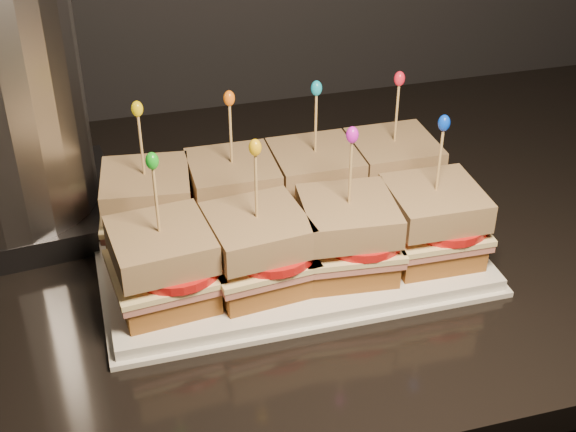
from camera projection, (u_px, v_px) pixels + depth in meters
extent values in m
cube|color=black|center=(346.00, 225.00, 0.96)|extent=(2.17, 0.70, 0.03)
cube|color=white|center=(288.00, 251.00, 0.87)|extent=(0.40, 0.24, 0.02)
cube|color=white|center=(288.00, 256.00, 0.88)|extent=(0.41, 0.26, 0.01)
cube|color=#5B370F|center=(150.00, 227.00, 0.88)|extent=(0.10, 0.10, 0.02)
cube|color=#B25B4F|center=(149.00, 214.00, 0.87)|extent=(0.11, 0.11, 0.01)
cube|color=#FFEBA2|center=(148.00, 209.00, 0.86)|extent=(0.11, 0.11, 0.01)
cylinder|color=red|center=(160.00, 204.00, 0.86)|extent=(0.09, 0.09, 0.01)
cube|color=#582C0B|center=(146.00, 187.00, 0.85)|extent=(0.10, 0.10, 0.03)
cylinder|color=tan|center=(142.00, 149.00, 0.82)|extent=(0.00, 0.00, 0.09)
ellipsoid|color=yellow|center=(137.00, 109.00, 0.80)|extent=(0.01, 0.01, 0.02)
cube|color=#5B370F|center=(234.00, 214.00, 0.90)|extent=(0.09, 0.09, 0.02)
cube|color=#B25B4F|center=(234.00, 202.00, 0.89)|extent=(0.10, 0.10, 0.01)
cube|color=#FFEBA2|center=(233.00, 197.00, 0.89)|extent=(0.10, 0.10, 0.01)
cylinder|color=red|center=(245.00, 192.00, 0.88)|extent=(0.09, 0.09, 0.01)
cube|color=#582C0B|center=(232.00, 175.00, 0.87)|extent=(0.09, 0.09, 0.03)
cylinder|color=tan|center=(231.00, 137.00, 0.85)|extent=(0.00, 0.00, 0.09)
ellipsoid|color=orange|center=(229.00, 98.00, 0.82)|extent=(0.01, 0.01, 0.02)
cube|color=#5B370F|center=(314.00, 203.00, 0.92)|extent=(0.09, 0.09, 0.02)
cube|color=#B25B4F|center=(314.00, 190.00, 0.91)|extent=(0.10, 0.10, 0.01)
cube|color=#FFEBA2|center=(314.00, 185.00, 0.91)|extent=(0.10, 0.10, 0.01)
cylinder|color=red|center=(326.00, 180.00, 0.90)|extent=(0.09, 0.09, 0.01)
cube|color=#582C0B|center=(315.00, 164.00, 0.89)|extent=(0.09, 0.09, 0.03)
cylinder|color=tan|center=(316.00, 127.00, 0.87)|extent=(0.00, 0.00, 0.09)
ellipsoid|color=#149CBD|center=(316.00, 88.00, 0.84)|extent=(0.01, 0.01, 0.02)
cube|color=#5B370F|center=(390.00, 191.00, 0.94)|extent=(0.09, 0.09, 0.02)
cube|color=#B25B4F|center=(391.00, 179.00, 0.93)|extent=(0.10, 0.10, 0.01)
cube|color=#FFEBA2|center=(392.00, 174.00, 0.93)|extent=(0.10, 0.10, 0.01)
cylinder|color=red|center=(404.00, 169.00, 0.92)|extent=(0.09, 0.09, 0.01)
cube|color=#582C0B|center=(394.00, 153.00, 0.91)|extent=(0.09, 0.09, 0.03)
cylinder|color=tan|center=(396.00, 116.00, 0.89)|extent=(0.00, 0.00, 0.09)
ellipsoid|color=red|center=(400.00, 79.00, 0.86)|extent=(0.01, 0.01, 0.02)
cube|color=#5B370F|center=(165.00, 288.00, 0.79)|extent=(0.10, 0.10, 0.02)
cube|color=#B25B4F|center=(164.00, 274.00, 0.78)|extent=(0.11, 0.10, 0.01)
cube|color=#FFEBA2|center=(163.00, 268.00, 0.77)|extent=(0.11, 0.11, 0.01)
cylinder|color=red|center=(176.00, 264.00, 0.77)|extent=(0.09, 0.09, 0.01)
cube|color=#582C0B|center=(161.00, 245.00, 0.76)|extent=(0.10, 0.10, 0.03)
cylinder|color=tan|center=(157.00, 204.00, 0.73)|extent=(0.00, 0.00, 0.09)
ellipsoid|color=#18A71B|center=(152.00, 161.00, 0.71)|extent=(0.01, 0.01, 0.02)
cube|color=#5B370F|center=(258.00, 272.00, 0.81)|extent=(0.10, 0.10, 0.02)
cube|color=#B25B4F|center=(258.00, 259.00, 0.80)|extent=(0.11, 0.11, 0.01)
cube|color=#FFEBA2|center=(258.00, 253.00, 0.79)|extent=(0.11, 0.11, 0.01)
cylinder|color=red|center=(271.00, 249.00, 0.79)|extent=(0.09, 0.09, 0.01)
cube|color=#582C0B|center=(257.00, 230.00, 0.78)|extent=(0.10, 0.10, 0.03)
cylinder|color=tan|center=(256.00, 190.00, 0.75)|extent=(0.00, 0.00, 0.09)
ellipsoid|color=#E6AD0F|center=(255.00, 148.00, 0.73)|extent=(0.01, 0.01, 0.02)
cube|color=#5B370F|center=(346.00, 258.00, 0.83)|extent=(0.10, 0.10, 0.02)
cube|color=#B25B4F|center=(347.00, 244.00, 0.82)|extent=(0.11, 0.10, 0.01)
cube|color=#FFEBA2|center=(347.00, 239.00, 0.82)|extent=(0.11, 0.11, 0.01)
cylinder|color=red|center=(361.00, 234.00, 0.81)|extent=(0.09, 0.09, 0.01)
cube|color=#582C0B|center=(348.00, 216.00, 0.80)|extent=(0.10, 0.10, 0.03)
cylinder|color=tan|center=(350.00, 176.00, 0.78)|extent=(0.00, 0.00, 0.09)
ellipsoid|color=#CD19D3|center=(352.00, 135.00, 0.75)|extent=(0.01, 0.01, 0.02)
cube|color=#5B370F|center=(430.00, 244.00, 0.85)|extent=(0.09, 0.09, 0.02)
cube|color=#B25B4F|center=(432.00, 231.00, 0.84)|extent=(0.10, 0.10, 0.01)
cube|color=#FFEBA2|center=(432.00, 225.00, 0.84)|extent=(0.10, 0.10, 0.01)
cylinder|color=red|center=(446.00, 220.00, 0.83)|extent=(0.09, 0.09, 0.01)
cube|color=#582C0B|center=(435.00, 203.00, 0.82)|extent=(0.09, 0.09, 0.03)
cylinder|color=tan|center=(439.00, 164.00, 0.80)|extent=(0.00, 0.00, 0.09)
ellipsoid|color=#0739DA|center=(444.00, 123.00, 0.77)|extent=(0.01, 0.01, 0.02)
cube|color=#262628|center=(11.00, 212.00, 0.93)|extent=(0.26, 0.23, 0.03)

